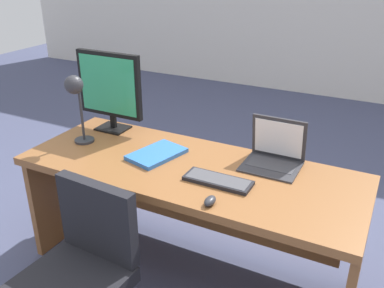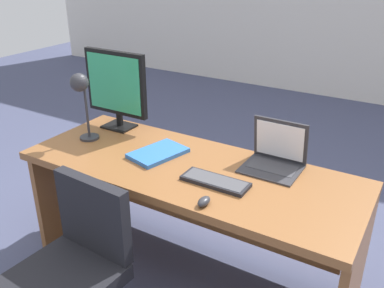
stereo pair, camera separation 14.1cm
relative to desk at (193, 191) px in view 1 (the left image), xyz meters
The scene contains 8 objects.
ground 1.55m from the desk, 90.00° to the left, with size 12.00×12.00×0.00m, color #474C6B.
desk is the anchor object (origin of this frame).
monitor 0.87m from the desk, 164.13° to the left, with size 0.46×0.16×0.51m.
laptop 0.53m from the desk, 27.84° to the left, with size 0.30×0.27×0.26m.
keyboard 0.32m from the desk, 31.93° to the right, with size 0.35×0.13×0.02m.
mouse 0.48m from the desk, 52.12° to the right, with size 0.05×0.09×0.04m.
desk_lamp 0.89m from the desk, behind, with size 0.12×0.14×0.43m.
book 0.30m from the desk, behind, with size 0.28×0.36×0.02m.
Camera 1 is at (0.95, -1.82, 1.79)m, focal length 39.50 mm.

